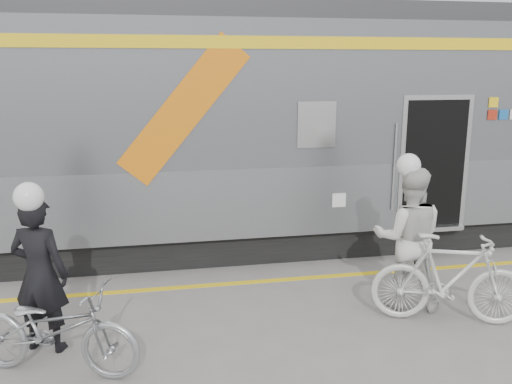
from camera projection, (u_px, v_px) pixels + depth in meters
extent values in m
plane|color=slate|center=(314.00, 354.00, 6.00)|extent=(90.00, 90.00, 0.00)
cube|color=black|center=(279.00, 224.00, 10.07)|extent=(24.00, 2.70, 0.50)
cube|color=#9EA0A5|center=(280.00, 182.00, 9.89)|extent=(24.00, 3.00, 1.10)
cube|color=slate|center=(281.00, 90.00, 9.51)|extent=(24.00, 3.00, 2.20)
cube|color=#38383A|center=(282.00, 16.00, 9.23)|extent=(24.00, 2.64, 0.30)
cube|color=yellow|center=(305.00, 43.00, 7.90)|extent=(24.00, 0.02, 0.18)
cube|color=orange|center=(183.00, 110.00, 7.78)|extent=(1.96, 0.01, 2.19)
cube|color=black|center=(316.00, 125.00, 8.21)|extent=(0.55, 0.02, 0.65)
cube|color=black|center=(428.00, 163.00, 8.94)|extent=(1.05, 0.45, 2.10)
cube|color=silver|center=(434.00, 166.00, 8.73)|extent=(1.20, 0.02, 2.25)
cylinder|color=silver|center=(394.00, 167.00, 8.59)|extent=(0.04, 0.04, 1.40)
cube|color=silver|center=(431.00, 227.00, 8.93)|extent=(1.05, 0.25, 0.06)
cube|color=yellow|center=(494.00, 102.00, 8.68)|extent=(0.16, 0.01, 0.16)
cube|color=#A22612|center=(492.00, 115.00, 8.73)|extent=(0.16, 0.01, 0.16)
cube|color=#195CA3|center=(503.00, 115.00, 8.76)|extent=(0.16, 0.01, 0.16)
cube|color=silver|center=(339.00, 200.00, 8.55)|extent=(0.22, 0.01, 0.22)
cube|color=yellow|center=(272.00, 280.00, 8.06)|extent=(24.00, 0.12, 0.01)
imported|color=black|center=(40.00, 275.00, 5.94)|extent=(0.75, 0.62, 1.78)
imported|color=#989A9F|center=(54.00, 329.00, 5.54)|extent=(1.97, 1.26, 0.98)
imported|color=silver|center=(408.00, 238.00, 7.03)|extent=(1.10, 0.98, 1.88)
imported|color=beige|center=(450.00, 279.00, 6.64)|extent=(1.96, 1.14, 1.14)
sphere|color=white|center=(31.00, 182.00, 5.70)|extent=(0.31, 0.31, 0.31)
sphere|color=white|center=(414.00, 155.00, 6.78)|extent=(0.30, 0.30, 0.30)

